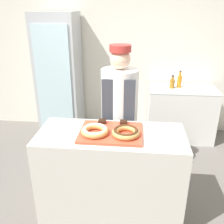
{
  "coord_description": "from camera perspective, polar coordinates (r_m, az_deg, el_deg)",
  "views": [
    {
      "loc": [
        0.22,
        -2.08,
        2.04
      ],
      "look_at": [
        0.0,
        0.1,
        1.12
      ],
      "focal_mm": 40.0,
      "sensor_mm": 36.0,
      "label": 1
    }
  ],
  "objects": [
    {
      "name": "ground_plane",
      "position": [
        2.92,
        -0.21,
        -21.45
      ],
      "size": [
        14.0,
        14.0,
        0.0
      ],
      "primitive_type": "plane",
      "color": "#66605B"
    },
    {
      "name": "brownie_back_right",
      "position": [
        2.49,
        2.64,
        -2.38
      ],
      "size": [
        0.07,
        0.07,
        0.03
      ],
      "color": "black",
      "rests_on": "serving_tray"
    },
    {
      "name": "donut_light_glaze",
      "position": [
        2.3,
        -3.94,
        -4.23
      ],
      "size": [
        0.25,
        0.25,
        0.06
      ],
      "color": "tan",
      "rests_on": "serving_tray"
    },
    {
      "name": "chest_freezer",
      "position": [
        4.24,
        15.32,
        -0.25
      ],
      "size": [
        1.05,
        0.59,
        0.86
      ],
      "color": "silver",
      "rests_on": "ground_plane"
    },
    {
      "name": "wall_back",
      "position": [
        4.27,
        2.81,
        13.54
      ],
      "size": [
        8.0,
        0.06,
        2.7
      ],
      "color": "silver",
      "rests_on": "ground_plane"
    },
    {
      "name": "beverage_fridge",
      "position": [
        4.18,
        -11.9,
        7.84
      ],
      "size": [
        0.65,
        0.61,
        1.98
      ],
      "color": "#ADB2B7",
      "rests_on": "ground_plane"
    },
    {
      "name": "brownie_back_left",
      "position": [
        2.51,
        -2.28,
        -2.17
      ],
      "size": [
        0.07,
        0.07,
        0.03
      ],
      "color": "black",
      "rests_on": "serving_tray"
    },
    {
      "name": "display_counter",
      "position": [
        2.61,
        -0.23,
        -14.09
      ],
      "size": [
        1.4,
        0.61,
        0.94
      ],
      "color": "beige",
      "rests_on": "ground_plane"
    },
    {
      "name": "baker_person",
      "position": [
        2.89,
        1.69,
        -0.89
      ],
      "size": [
        0.41,
        0.41,
        1.68
      ],
      "color": "#4C4C51",
      "rests_on": "ground_plane"
    },
    {
      "name": "serving_tray",
      "position": [
        2.36,
        -0.24,
        -4.71
      ],
      "size": [
        0.59,
        0.46,
        0.02
      ],
      "color": "#D84C33",
      "rests_on": "display_counter"
    },
    {
      "name": "bottle_amber",
      "position": [
        4.04,
        13.59,
        6.42
      ],
      "size": [
        0.08,
        0.08,
        0.2
      ],
      "color": "#99661E",
      "rests_on": "chest_freezer"
    },
    {
      "name": "donut_chocolate_glaze",
      "position": [
        2.27,
        3.17,
        -4.56
      ],
      "size": [
        0.25,
        0.25,
        0.06
      ],
      "color": "tan",
      "rests_on": "serving_tray"
    },
    {
      "name": "bottle_orange",
      "position": [
        4.1,
        15.16,
        6.86
      ],
      "size": [
        0.07,
        0.07,
        0.26
      ],
      "color": "orange",
      "rests_on": "chest_freezer"
    }
  ]
}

